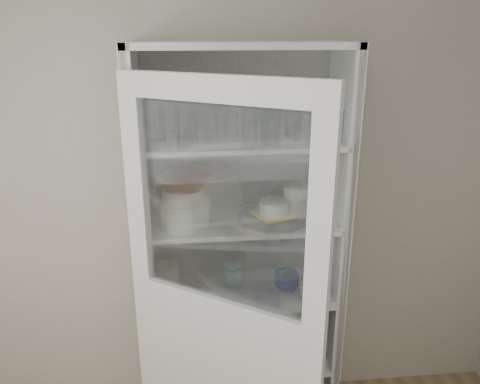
% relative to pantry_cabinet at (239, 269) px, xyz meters
% --- Properties ---
extents(wall_back, '(3.60, 0.02, 2.60)m').
position_rel_pantry_cabinet_xyz_m(wall_back, '(-0.20, 0.16, 0.36)').
color(wall_back, beige).
rests_on(wall_back, ground).
extents(pantry_cabinet, '(1.00, 0.45, 2.10)m').
position_rel_pantry_cabinet_xyz_m(pantry_cabinet, '(0.00, 0.00, 0.00)').
color(pantry_cabinet, '#BBBCBA').
rests_on(pantry_cabinet, floor).
extents(cupboard_door, '(0.77, 0.54, 2.00)m').
position_rel_pantry_cabinet_xyz_m(cupboard_door, '(-0.13, -0.54, -0.07)').
color(cupboard_door, '#BBBCBA').
rests_on(cupboard_door, floor).
extents(tumbler_0, '(0.08, 0.08, 0.15)m').
position_rel_pantry_cabinet_xyz_m(tumbler_0, '(-0.41, -0.22, 0.79)').
color(tumbler_0, silver).
rests_on(tumbler_0, shelf_glass).
extents(tumbler_1, '(0.09, 0.09, 0.14)m').
position_rel_pantry_cabinet_xyz_m(tumbler_1, '(-0.26, -0.21, 0.79)').
color(tumbler_1, silver).
rests_on(tumbler_1, shelf_glass).
extents(tumbler_2, '(0.07, 0.07, 0.14)m').
position_rel_pantry_cabinet_xyz_m(tumbler_2, '(0.03, -0.19, 0.79)').
color(tumbler_2, silver).
rests_on(tumbler_2, shelf_glass).
extents(tumbler_3, '(0.08, 0.08, 0.16)m').
position_rel_pantry_cabinet_xyz_m(tumbler_3, '(0.13, -0.21, 0.80)').
color(tumbler_3, silver).
rests_on(tumbler_3, shelf_glass).
extents(tumbler_4, '(0.07, 0.07, 0.14)m').
position_rel_pantry_cabinet_xyz_m(tumbler_4, '(0.27, -0.20, 0.79)').
color(tumbler_4, silver).
rests_on(tumbler_4, shelf_glass).
extents(tumbler_5, '(0.10, 0.10, 0.15)m').
position_rel_pantry_cabinet_xyz_m(tumbler_5, '(0.11, -0.18, 0.80)').
color(tumbler_5, silver).
rests_on(tumbler_5, shelf_glass).
extents(tumbler_6, '(0.08, 0.08, 0.16)m').
position_rel_pantry_cabinet_xyz_m(tumbler_6, '(0.41, -0.21, 0.80)').
color(tumbler_6, silver).
rests_on(tumbler_6, shelf_glass).
extents(tumbler_7, '(0.09, 0.09, 0.15)m').
position_rel_pantry_cabinet_xyz_m(tumbler_7, '(-0.24, -0.07, 0.80)').
color(tumbler_7, silver).
rests_on(tumbler_7, shelf_glass).
extents(tumbler_8, '(0.09, 0.09, 0.14)m').
position_rel_pantry_cabinet_xyz_m(tumbler_8, '(-0.38, -0.04, 0.79)').
color(tumbler_8, silver).
rests_on(tumbler_8, shelf_glass).
extents(tumbler_9, '(0.07, 0.07, 0.14)m').
position_rel_pantry_cabinet_xyz_m(tumbler_9, '(-0.04, -0.05, 0.79)').
color(tumbler_9, silver).
rests_on(tumbler_9, shelf_glass).
extents(tumbler_10, '(0.08, 0.08, 0.14)m').
position_rel_pantry_cabinet_xyz_m(tumbler_10, '(0.05, -0.05, 0.79)').
color(tumbler_10, silver).
rests_on(tumbler_10, shelf_glass).
extents(tumbler_11, '(0.10, 0.10, 0.15)m').
position_rel_pantry_cabinet_xyz_m(tumbler_11, '(0.25, -0.09, 0.80)').
color(tumbler_11, silver).
rests_on(tumbler_11, shelf_glass).
extents(goblet_0, '(0.07, 0.07, 0.16)m').
position_rel_pantry_cabinet_xyz_m(goblet_0, '(-0.29, 0.01, 0.80)').
color(goblet_0, silver).
rests_on(goblet_0, shelf_glass).
extents(goblet_1, '(0.08, 0.08, 0.17)m').
position_rel_pantry_cabinet_xyz_m(goblet_1, '(-0.09, 0.02, 0.81)').
color(goblet_1, silver).
rests_on(goblet_1, shelf_glass).
extents(goblet_2, '(0.07, 0.07, 0.17)m').
position_rel_pantry_cabinet_xyz_m(goblet_2, '(0.16, 0.01, 0.80)').
color(goblet_2, silver).
rests_on(goblet_2, shelf_glass).
extents(goblet_3, '(0.07, 0.07, 0.16)m').
position_rel_pantry_cabinet_xyz_m(goblet_3, '(0.23, 0.02, 0.80)').
color(goblet_3, silver).
rests_on(goblet_3, shelf_glass).
extents(plate_stack_front, '(0.25, 0.25, 0.13)m').
position_rel_pantry_cabinet_xyz_m(plate_stack_front, '(-0.27, -0.13, 0.38)').
color(plate_stack_front, silver).
rests_on(plate_stack_front, shelf_plates).
extents(plate_stack_back, '(0.20, 0.20, 0.11)m').
position_rel_pantry_cabinet_xyz_m(plate_stack_back, '(-0.40, 0.04, 0.38)').
color(plate_stack_back, silver).
rests_on(plate_stack_back, shelf_plates).
extents(cream_bowl, '(0.21, 0.21, 0.06)m').
position_rel_pantry_cabinet_xyz_m(cream_bowl, '(-0.27, -0.13, 0.48)').
color(cream_bowl, beige).
rests_on(cream_bowl, plate_stack_front).
extents(terracotta_bowl, '(0.31, 0.31, 0.06)m').
position_rel_pantry_cabinet_xyz_m(terracotta_bowl, '(-0.27, -0.13, 0.54)').
color(terracotta_bowl, brown).
rests_on(terracotta_bowl, cream_bowl).
extents(glass_platter, '(0.40, 0.40, 0.02)m').
position_rel_pantry_cabinet_xyz_m(glass_platter, '(0.16, -0.10, 0.33)').
color(glass_platter, silver).
rests_on(glass_platter, shelf_plates).
extents(yellow_trivet, '(0.23, 0.23, 0.01)m').
position_rel_pantry_cabinet_xyz_m(yellow_trivet, '(0.16, -0.10, 0.35)').
color(yellow_trivet, yellow).
rests_on(yellow_trivet, glass_platter).
extents(white_ramekin, '(0.17, 0.17, 0.06)m').
position_rel_pantry_cabinet_xyz_m(white_ramekin, '(0.16, -0.10, 0.38)').
color(white_ramekin, silver).
rests_on(white_ramekin, yellow_trivet).
extents(grey_bowl_stack, '(0.14, 0.14, 0.16)m').
position_rel_pantry_cabinet_xyz_m(grey_bowl_stack, '(0.29, -0.07, 0.40)').
color(grey_bowl_stack, silver).
rests_on(grey_bowl_stack, shelf_plates).
extents(mug_blue, '(0.17, 0.17, 0.10)m').
position_rel_pantry_cabinet_xyz_m(mug_blue, '(0.24, -0.10, -0.03)').
color(mug_blue, navy).
rests_on(mug_blue, shelf_mugs).
extents(mug_teal, '(0.11, 0.11, 0.09)m').
position_rel_pantry_cabinet_xyz_m(mug_teal, '(0.22, -0.01, -0.04)').
color(mug_teal, teal).
rests_on(mug_teal, shelf_mugs).
extents(mug_white, '(0.11, 0.11, 0.09)m').
position_rel_pantry_cabinet_xyz_m(mug_white, '(0.33, -0.20, -0.04)').
color(mug_white, silver).
rests_on(mug_white, shelf_mugs).
extents(teal_jar, '(0.10, 0.10, 0.12)m').
position_rel_pantry_cabinet_xyz_m(teal_jar, '(-0.03, -0.02, -0.02)').
color(teal_jar, teal).
rests_on(teal_jar, shelf_mugs).
extents(measuring_cups, '(0.11, 0.11, 0.04)m').
position_rel_pantry_cabinet_xyz_m(measuring_cups, '(-0.26, -0.11, -0.06)').
color(measuring_cups, '#AEAEAE').
rests_on(measuring_cups, shelf_mugs).
extents(white_canister, '(0.13, 0.13, 0.14)m').
position_rel_pantry_cabinet_xyz_m(white_canister, '(-0.37, -0.02, -0.01)').
color(white_canister, silver).
rests_on(white_canister, shelf_mugs).
extents(cream_dish, '(0.31, 0.31, 0.08)m').
position_rel_pantry_cabinet_xyz_m(cream_dish, '(-0.24, -0.06, -0.44)').
color(cream_dish, beige).
rests_on(cream_dish, shelf_bot).
extents(tin_box, '(0.18, 0.13, 0.05)m').
position_rel_pantry_cabinet_xyz_m(tin_box, '(0.18, -0.06, -0.45)').
color(tin_box, '#9F9F9F').
rests_on(tin_box, shelf_bot).
extents(tumbler_12, '(0.07, 0.07, 0.14)m').
position_rel_pantry_cabinet_xyz_m(tumbler_12, '(0.14, -0.15, 0.79)').
color(tumbler_12, silver).
rests_on(tumbler_12, shelf_glass).
extents(tumbler_13, '(0.07, 0.07, 0.15)m').
position_rel_pantry_cabinet_xyz_m(tumbler_13, '(0.11, -0.07, 0.80)').
color(tumbler_13, silver).
rests_on(tumbler_13, shelf_glass).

